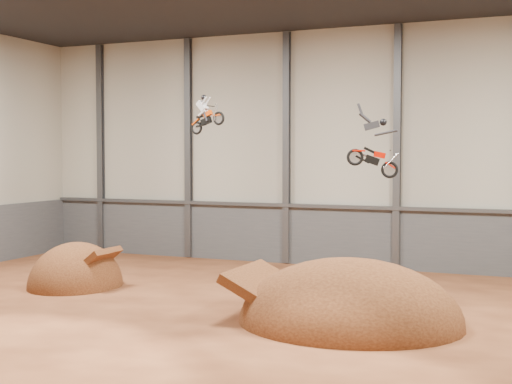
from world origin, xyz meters
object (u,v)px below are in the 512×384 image
at_px(landing_ramp, 349,323).
at_px(fmx_rider_a, 209,110).
at_px(takeoff_ramp, 76,286).
at_px(fmx_rider_b, 370,141).

relative_size(landing_ramp, fmx_rider_a, 4.20).
xyz_separation_m(takeoff_ramp, fmx_rider_a, (6.21, 2.54, 8.80)).
bearing_deg(takeoff_ramp, fmx_rider_b, 5.49).
xyz_separation_m(fmx_rider_a, fmx_rider_b, (8.35, -1.14, -1.61)).
distance_m(takeoff_ramp, fmx_rider_a, 11.06).
xyz_separation_m(landing_ramp, fmx_rider_b, (-0.16, 3.76, 7.19)).
bearing_deg(fmx_rider_b, landing_ramp, -101.30).
distance_m(fmx_rider_a, fmx_rider_b, 8.57).
bearing_deg(fmx_rider_b, takeoff_ramp, 171.83).
relative_size(takeoff_ramp, fmx_rider_a, 2.44).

